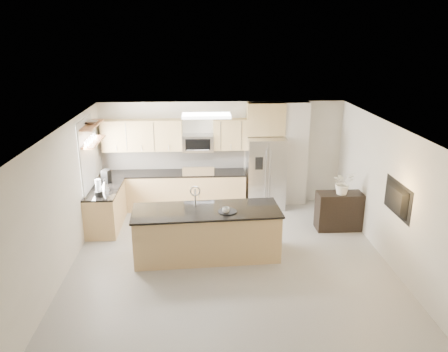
{
  "coord_description": "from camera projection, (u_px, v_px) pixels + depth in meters",
  "views": [
    {
      "loc": [
        -0.5,
        -7.33,
        4.18
      ],
      "look_at": [
        -0.05,
        1.3,
        1.34
      ],
      "focal_mm": 35.0,
      "sensor_mm": 36.0,
      "label": 1
    }
  ],
  "objects": [
    {
      "name": "wall_right",
      "position": [
        393.0,
        197.0,
        8.03
      ],
      "size": [
        0.02,
        6.5,
        2.6
      ],
      "primitive_type": "cube",
      "color": "beige",
      "rests_on": "floor"
    },
    {
      "name": "wall_front",
      "position": [
        250.0,
        308.0,
        4.8
      ],
      "size": [
        6.0,
        0.02,
        2.6
      ],
      "primitive_type": "cube",
      "color": "beige",
      "rests_on": "floor"
    },
    {
      "name": "partition_column",
      "position": [
        295.0,
        154.0,
        10.91
      ],
      "size": [
        0.6,
        0.3,
        2.6
      ],
      "primitive_type": "cube",
      "color": "beige",
      "rests_on": "floor"
    },
    {
      "name": "bowl",
      "position": [
        91.0,
        122.0,
        9.28
      ],
      "size": [
        0.43,
        0.43,
        0.08
      ],
      "primitive_type": "imported",
      "rotation": [
        0.0,
        0.0,
        -0.25
      ],
      "color": "#BBBBBD",
      "rests_on": "shelf_upper"
    },
    {
      "name": "coffee_maker",
      "position": [
        106.0,
        177.0,
        9.95
      ],
      "size": [
        0.21,
        0.23,
        0.3
      ],
      "color": "black",
      "rests_on": "left_counter"
    },
    {
      "name": "floor",
      "position": [
        230.0,
        264.0,
        8.29
      ],
      "size": [
        6.5,
        6.5,
        0.0
      ],
      "primitive_type": "plane",
      "color": "#A5A29D",
      "rests_on": "ground"
    },
    {
      "name": "upper_cabinets",
      "position": [
        169.0,
        135.0,
        10.58
      ],
      "size": [
        3.5,
        0.33,
        0.75
      ],
      "color": "tan",
      "rests_on": "wall_back"
    },
    {
      "name": "window",
      "position": [
        87.0,
        157.0,
        9.38
      ],
      "size": [
        0.04,
        1.15,
        1.65
      ],
      "color": "white",
      "rests_on": "wall_left"
    },
    {
      "name": "refrigerator",
      "position": [
        266.0,
        173.0,
        10.79
      ],
      "size": [
        0.92,
        0.78,
        1.78
      ],
      "color": "#BBBBBD",
      "rests_on": "floor"
    },
    {
      "name": "flower_vase",
      "position": [
        344.0,
        177.0,
        9.37
      ],
      "size": [
        0.83,
        0.76,
        0.77
      ],
      "primitive_type": "imported",
      "rotation": [
        0.0,
        0.0,
        0.27
      ],
      "color": "white",
      "rests_on": "credenza"
    },
    {
      "name": "cup",
      "position": [
        226.0,
        210.0,
        8.15
      ],
      "size": [
        0.17,
        0.17,
        0.11
      ],
      "primitive_type": "imported",
      "rotation": [
        0.0,
        0.0,
        -0.25
      ],
      "color": "silver",
      "rests_on": "island"
    },
    {
      "name": "wall_left",
      "position": [
        62.0,
        204.0,
        7.73
      ],
      "size": [
        0.02,
        6.5,
        2.6
      ],
      "primitive_type": "cube",
      "color": "beige",
      "rests_on": "floor"
    },
    {
      "name": "back_counter",
      "position": [
        174.0,
        189.0,
        10.86
      ],
      "size": [
        3.55,
        0.66,
        1.44
      ],
      "color": "tan",
      "rests_on": "floor"
    },
    {
      "name": "shelf_upper",
      "position": [
        91.0,
        125.0,
        9.27
      ],
      "size": [
        0.3,
        1.2,
        0.04
      ],
      "primitive_type": "cube",
      "color": "brown",
      "rests_on": "wall_left"
    },
    {
      "name": "blender",
      "position": [
        98.0,
        189.0,
        9.1
      ],
      "size": [
        0.16,
        0.16,
        0.38
      ],
      "color": "black",
      "rests_on": "left_counter"
    },
    {
      "name": "shelf_lower",
      "position": [
        93.0,
        142.0,
        9.39
      ],
      "size": [
        0.3,
        1.2,
        0.04
      ],
      "primitive_type": "cube",
      "color": "brown",
      "rests_on": "wall_left"
    },
    {
      "name": "range",
      "position": [
        199.0,
        189.0,
        10.88
      ],
      "size": [
        0.76,
        0.64,
        1.14
      ],
      "color": "black",
      "rests_on": "floor"
    },
    {
      "name": "left_counter",
      "position": [
        106.0,
        208.0,
        9.76
      ],
      "size": [
        0.66,
        1.5,
        0.92
      ],
      "color": "tan",
      "rests_on": "floor"
    },
    {
      "name": "platter",
      "position": [
        228.0,
        211.0,
        8.21
      ],
      "size": [
        0.43,
        0.43,
        0.02
      ],
      "primitive_type": "cylinder",
      "rotation": [
        0.0,
        0.0,
        -0.24
      ],
      "color": "black",
      "rests_on": "island"
    },
    {
      "name": "island",
      "position": [
        207.0,
        233.0,
        8.47
      ],
      "size": [
        2.87,
        1.18,
        1.4
      ],
      "rotation": [
        0.0,
        0.0,
        0.06
      ],
      "color": "tan",
      "rests_on": "floor"
    },
    {
      "name": "ceiling_fixture",
      "position": [
        206.0,
        116.0,
        8.98
      ],
      "size": [
        1.0,
        0.5,
        0.06
      ],
      "primitive_type": "cube",
      "color": "white",
      "rests_on": "ceiling"
    },
    {
      "name": "microwave",
      "position": [
        198.0,
        143.0,
        10.64
      ],
      "size": [
        0.76,
        0.4,
        0.4
      ],
      "color": "#BBBBBD",
      "rests_on": "upper_cabinets"
    },
    {
      "name": "television",
      "position": [
        393.0,
        199.0,
        7.82
      ],
      "size": [
        0.14,
        1.08,
        0.62
      ],
      "primitive_type": "imported",
      "rotation": [
        0.0,
        0.0,
        1.57
      ],
      "color": "black",
      "rests_on": "wall_right"
    },
    {
      "name": "kettle",
      "position": [
        105.0,
        186.0,
        9.45
      ],
      "size": [
        0.2,
        0.2,
        0.25
      ],
      "color": "#BBBBBD",
      "rests_on": "left_counter"
    },
    {
      "name": "ceiling",
      "position": [
        231.0,
        130.0,
        7.47
      ],
      "size": [
        6.0,
        6.5,
        0.02
      ],
      "primitive_type": "cube",
      "color": "white",
      "rests_on": "wall_back"
    },
    {
      "name": "credenza",
      "position": [
        340.0,
        211.0,
        9.67
      ],
      "size": [
        1.06,
        0.45,
        0.85
      ],
      "primitive_type": "cube",
      "rotation": [
        0.0,
        0.0,
        0.0
      ],
      "color": "black",
      "rests_on": "floor"
    },
    {
      "name": "wall_back",
      "position": [
        222.0,
        153.0,
        10.96
      ],
      "size": [
        6.0,
        0.02,
        2.6
      ],
      "primitive_type": "cube",
      "color": "beige",
      "rests_on": "floor"
    }
  ]
}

